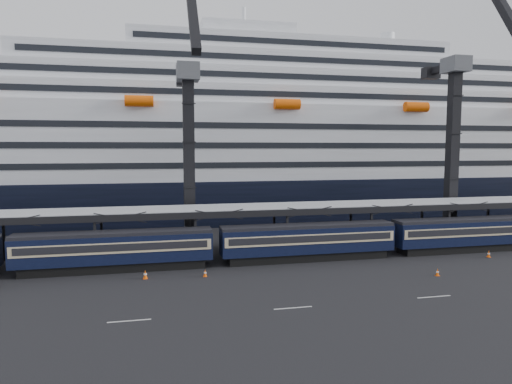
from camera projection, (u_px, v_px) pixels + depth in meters
ground at (427, 281)px, 41.46m from camera, size 260.00×260.00×0.00m
train at (337, 239)px, 49.96m from camera, size 133.05×3.00×4.05m
canopy at (361, 205)px, 54.56m from camera, size 130.00×6.25×5.53m
cruise_ship at (281, 147)px, 84.72m from camera, size 214.09×28.84×34.00m
crane_dark_near at (189, 149)px, 54.06m from camera, size 4.50×17.75×35.08m
crane_dark_mid at (455, 138)px, 60.50m from camera, size 4.50×18.24×39.64m
traffic_cone_b at (205, 273)px, 42.99m from camera, size 0.35×0.35×0.70m
traffic_cone_c at (145, 274)px, 42.26m from camera, size 0.42×0.42×0.83m
traffic_cone_d at (437, 272)px, 43.25m from camera, size 0.36×0.36×0.71m
traffic_cone_e at (489, 254)px, 50.62m from camera, size 0.38×0.38×0.77m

